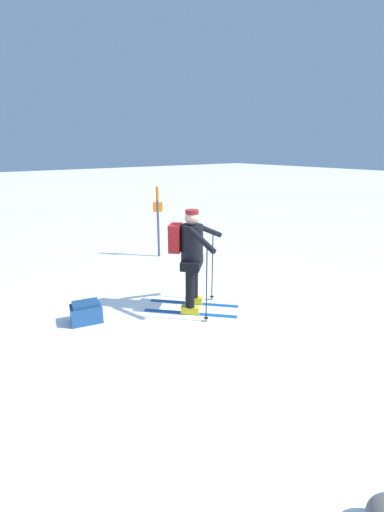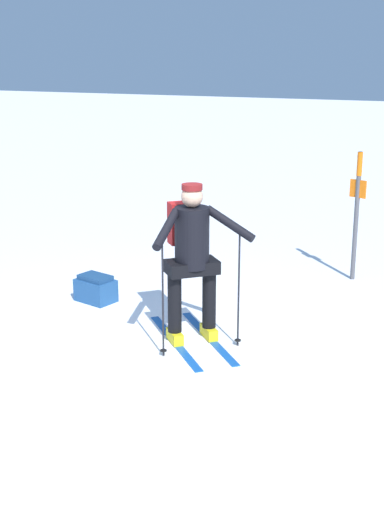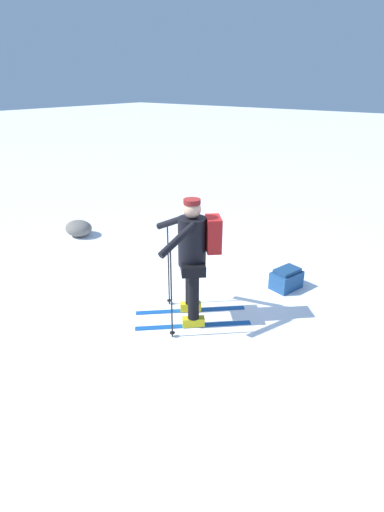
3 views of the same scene
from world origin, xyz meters
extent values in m
plane|color=white|center=(0.00, 0.00, 0.00)|extent=(80.00, 80.00, 0.00)
cube|color=#144C9E|center=(0.69, -0.39, 0.01)|extent=(1.22, 1.16, 0.01)
cube|color=yellow|center=(0.69, -0.39, 0.07)|extent=(0.29, 0.29, 0.12)
cylinder|color=black|center=(0.69, -0.39, 0.49)|extent=(0.15, 0.15, 0.71)
cube|color=#144C9E|center=(0.42, -0.11, 0.01)|extent=(1.22, 1.16, 0.01)
cube|color=yellow|center=(0.42, -0.11, 0.07)|extent=(0.29, 0.29, 0.12)
cylinder|color=black|center=(0.42, -0.11, 0.49)|extent=(0.15, 0.15, 0.71)
cube|color=black|center=(0.56, -0.25, 0.84)|extent=(0.60, 0.61, 0.14)
cylinder|color=black|center=(0.56, -0.25, 1.17)|extent=(0.37, 0.37, 0.65)
sphere|color=tan|center=(0.56, -0.25, 1.60)|extent=(0.23, 0.23, 0.23)
cylinder|color=maroon|center=(0.56, -0.25, 1.70)|extent=(0.22, 0.22, 0.06)
cube|color=maroon|center=(0.76, -0.06, 1.26)|extent=(0.36, 0.36, 0.46)
cylinder|color=black|center=(0.63, -0.76, 0.64)|extent=(0.02, 0.02, 1.28)
cylinder|color=black|center=(0.63, -0.76, 0.06)|extent=(0.07, 0.07, 0.01)
cylinder|color=black|center=(0.64, -0.64, 1.33)|extent=(0.17, 0.58, 0.33)
cylinder|color=black|center=(0.05, -0.15, 0.64)|extent=(0.02, 0.02, 1.28)
cylinder|color=black|center=(0.05, -0.15, 0.06)|extent=(0.07, 0.07, 0.01)
cylinder|color=black|center=(0.17, -0.14, 1.33)|extent=(0.58, 0.13, 0.33)
cube|color=navy|center=(1.21, 1.38, 0.14)|extent=(0.43, 0.54, 0.28)
cube|color=navy|center=(1.21, 1.38, 0.31)|extent=(0.35, 0.45, 0.06)
cylinder|color=#4C4C51|center=(3.46, -1.39, 0.88)|extent=(0.06, 0.06, 1.77)
cylinder|color=orange|center=(3.46, -1.39, 1.61)|extent=(0.07, 0.07, 0.32)
cube|color=orange|center=(3.46, -1.39, 1.27)|extent=(0.10, 0.23, 0.24)
camera|label=1|loc=(-3.74, 3.01, 2.69)|focal=24.00mm
camera|label=2|loc=(-6.05, -3.24, 3.06)|focal=50.00mm
camera|label=3|loc=(3.50, -4.05, 3.10)|focal=28.00mm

